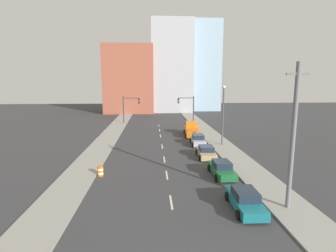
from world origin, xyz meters
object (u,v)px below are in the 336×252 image
object	(u,v)px
utility_pole_right_near	(293,137)
sedan_teal	(245,200)
traffic_signal_right	(189,106)
street_lamp	(223,111)
pickup_truck_orange	(192,130)
sedan_green	(222,169)
sedan_silver	(198,140)
traffic_barrel	(100,171)
traffic_signal_left	(128,106)
sedan_tan	(206,152)

from	to	relation	value
utility_pole_right_near	sedan_teal	xyz separation A→B (m)	(-3.03, 0.20, -4.60)
traffic_signal_right	street_lamp	world-z (taller)	street_lamp
pickup_truck_orange	street_lamp	bearing A→B (deg)	-62.30
sedan_green	sedan_silver	bearing A→B (deg)	89.54
traffic_barrel	sedan_green	distance (m)	11.68
traffic_signal_left	traffic_signal_right	distance (m)	13.24
utility_pole_right_near	sedan_silver	xyz separation A→B (m)	(-3.03, 19.43, -4.56)
street_lamp	sedan_silver	distance (m)	5.41
utility_pole_right_near	sedan_teal	bearing A→B (deg)	176.20
sedan_green	street_lamp	bearing A→B (deg)	73.85
traffic_signal_right	traffic_barrel	xyz separation A→B (m)	(-13.12, -32.57, -3.28)
traffic_signal_right	utility_pole_right_near	distance (m)	40.13
sedan_teal	sedan_tan	bearing A→B (deg)	91.68
traffic_signal_right	sedan_green	xyz separation A→B (m)	(-1.45, -33.19, -3.09)
street_lamp	sedan_green	world-z (taller)	street_lamp
sedan_teal	traffic_signal_left	bearing A→B (deg)	107.50
sedan_green	sedan_tan	xyz separation A→B (m)	(-0.22, 6.21, -0.02)
sedan_tan	sedan_silver	size ratio (longest dim) A/B	0.98
utility_pole_right_near	sedan_green	xyz separation A→B (m)	(-2.92, 6.89, -4.59)
traffic_signal_left	sedan_tan	size ratio (longest dim) A/B	1.32
traffic_barrel	traffic_signal_left	bearing A→B (deg)	90.21
traffic_signal_right	utility_pole_right_near	world-z (taller)	utility_pole_right_near
sedan_green	sedan_tan	distance (m)	6.21
sedan_tan	sedan_silver	xyz separation A→B (m)	(0.12, 6.33, 0.05)
sedan_silver	pickup_truck_orange	size ratio (longest dim) A/B	0.75
sedan_silver	utility_pole_right_near	bearing A→B (deg)	-78.84
street_lamp	sedan_tan	world-z (taller)	street_lamp
traffic_signal_left	traffic_barrel	bearing A→B (deg)	-89.79
traffic_signal_right	street_lamp	distance (m)	21.26
traffic_signal_left	sedan_tan	bearing A→B (deg)	-66.80
traffic_signal_right	traffic_barrel	size ratio (longest dim) A/B	6.15
traffic_signal_left	sedan_green	distance (m)	35.35
sedan_green	sedan_silver	world-z (taller)	sedan_silver
traffic_signal_left	street_lamp	size ratio (longest dim) A/B	0.69
traffic_signal_right	sedan_green	distance (m)	33.36
traffic_signal_left	traffic_barrel	distance (m)	32.73
traffic_signal_left	sedan_silver	bearing A→B (deg)	-60.51
utility_pole_right_near	pickup_truck_orange	size ratio (longest dim) A/B	1.71
utility_pole_right_near	sedan_green	size ratio (longest dim) A/B	2.30
traffic_barrel	sedan_tan	world-z (taller)	sedan_tan
pickup_truck_orange	sedan_silver	bearing A→B (deg)	-87.68
traffic_signal_right	sedan_teal	distance (m)	40.03
sedan_teal	sedan_silver	distance (m)	19.22
utility_pole_right_near	sedan_green	distance (m)	8.78
traffic_signal_right	pickup_truck_orange	bearing A→B (deg)	-95.97
street_lamp	sedan_silver	bearing A→B (deg)	171.51
traffic_barrel	street_lamp	size ratio (longest dim) A/B	0.11
traffic_signal_left	street_lamp	xyz separation A→B (m)	(15.05, -21.16, 1.13)
traffic_barrel	street_lamp	bearing A→B (deg)	37.38
sedan_teal	traffic_signal_right	bearing A→B (deg)	88.94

